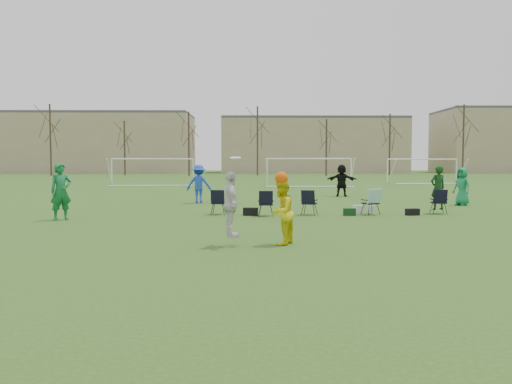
{
  "coord_description": "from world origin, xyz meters",
  "views": [
    {
      "loc": [
        -1.03,
        -11.42,
        2.01
      ],
      "look_at": [
        -0.91,
        1.65,
        1.25
      ],
      "focal_mm": 35.0,
      "sensor_mm": 36.0,
      "label": 1
    }
  ],
  "objects_px": {
    "fielder_green_near": "(61,192)",
    "center_contest": "(261,208)",
    "fielder_blue": "(199,184)",
    "fielder_green_far": "(462,187)",
    "goal_right": "(423,164)",
    "fielder_black": "(342,180)",
    "goal_mid": "(309,164)",
    "goal_left": "(153,164)"
  },
  "relations": [
    {
      "from": "center_contest",
      "to": "goal_right",
      "type": "relative_size",
      "value": 0.29
    },
    {
      "from": "fielder_black",
      "to": "goal_mid",
      "type": "distance_m",
      "value": 13.43
    },
    {
      "from": "goal_mid",
      "to": "goal_right",
      "type": "relative_size",
      "value": 1.01
    },
    {
      "from": "goal_left",
      "to": "goal_mid",
      "type": "bearing_deg",
      "value": -13.13
    },
    {
      "from": "fielder_green_far",
      "to": "goal_right",
      "type": "height_order",
      "value": "goal_right"
    },
    {
      "from": "goal_left",
      "to": "fielder_black",
      "type": "bearing_deg",
      "value": -51.84
    },
    {
      "from": "fielder_green_near",
      "to": "fielder_green_far",
      "type": "relative_size",
      "value": 1.12
    },
    {
      "from": "center_contest",
      "to": "goal_left",
      "type": "distance_m",
      "value": 34.6
    },
    {
      "from": "fielder_black",
      "to": "center_contest",
      "type": "bearing_deg",
      "value": 87.62
    },
    {
      "from": "goal_right",
      "to": "goal_left",
      "type": "bearing_deg",
      "value": -179.25
    },
    {
      "from": "goal_left",
      "to": "goal_right",
      "type": "bearing_deg",
      "value": 3.75
    },
    {
      "from": "fielder_black",
      "to": "goal_right",
      "type": "height_order",
      "value": "goal_right"
    },
    {
      "from": "fielder_green_near",
      "to": "fielder_black",
      "type": "distance_m",
      "value": 17.41
    },
    {
      "from": "goal_mid",
      "to": "fielder_green_near",
      "type": "bearing_deg",
      "value": -110.44
    },
    {
      "from": "center_contest",
      "to": "goal_right",
      "type": "bearing_deg",
      "value": 65.77
    },
    {
      "from": "goal_left",
      "to": "goal_mid",
      "type": "distance_m",
      "value": 14.14
    },
    {
      "from": "fielder_green_far",
      "to": "fielder_black",
      "type": "xyz_separation_m",
      "value": [
        -4.56,
        6.48,
        0.07
      ]
    },
    {
      "from": "fielder_green_near",
      "to": "center_contest",
      "type": "relative_size",
      "value": 0.93
    },
    {
      "from": "fielder_green_near",
      "to": "goal_left",
      "type": "xyz_separation_m",
      "value": [
        -2.26,
        27.84,
        0.92
      ]
    },
    {
      "from": "fielder_blue",
      "to": "center_contest",
      "type": "height_order",
      "value": "center_contest"
    },
    {
      "from": "goal_left",
      "to": "goal_right",
      "type": "xyz_separation_m",
      "value": [
        26.0,
        4.0,
        0.0
      ]
    },
    {
      "from": "fielder_blue",
      "to": "goal_mid",
      "type": "height_order",
      "value": "goal_mid"
    },
    {
      "from": "fielder_green_near",
      "to": "goal_mid",
      "type": "relative_size",
      "value": 0.27
    },
    {
      "from": "fielder_green_near",
      "to": "goal_right",
      "type": "relative_size",
      "value": 0.27
    },
    {
      "from": "fielder_green_far",
      "to": "goal_left",
      "type": "bearing_deg",
      "value": -165.72
    },
    {
      "from": "fielder_green_far",
      "to": "center_contest",
      "type": "relative_size",
      "value": 0.83
    },
    {
      "from": "fielder_blue",
      "to": "fielder_green_far",
      "type": "bearing_deg",
      "value": 175.37
    },
    {
      "from": "fielder_green_far",
      "to": "goal_mid",
      "type": "distance_m",
      "value": 20.52
    },
    {
      "from": "fielder_blue",
      "to": "goal_right",
      "type": "distance_m",
      "value": 31.28
    },
    {
      "from": "fielder_green_near",
      "to": "fielder_blue",
      "type": "bearing_deg",
      "value": 22.14
    },
    {
      "from": "fielder_green_near",
      "to": "fielder_blue",
      "type": "xyz_separation_m",
      "value": [
        4.07,
        7.54,
        -0.04
      ]
    },
    {
      "from": "fielder_blue",
      "to": "goal_mid",
      "type": "relative_size",
      "value": 0.26
    },
    {
      "from": "fielder_green_far",
      "to": "goal_left",
      "type": "xyz_separation_m",
      "value": [
        -18.99,
        21.87,
        1.03
      ]
    },
    {
      "from": "fielder_black",
      "to": "goal_left",
      "type": "height_order",
      "value": "goal_left"
    },
    {
      "from": "center_contest",
      "to": "fielder_green_far",
      "type": "bearing_deg",
      "value": 49.48
    },
    {
      "from": "goal_right",
      "to": "fielder_green_near",
      "type": "bearing_deg",
      "value": -134.71
    },
    {
      "from": "fielder_green_near",
      "to": "fielder_blue",
      "type": "distance_m",
      "value": 8.57
    },
    {
      "from": "fielder_blue",
      "to": "goal_left",
      "type": "relative_size",
      "value": 0.26
    },
    {
      "from": "center_contest",
      "to": "goal_mid",
      "type": "height_order",
      "value": "goal_mid"
    },
    {
      "from": "goal_mid",
      "to": "goal_right",
      "type": "height_order",
      "value": "same"
    },
    {
      "from": "center_contest",
      "to": "goal_right",
      "type": "height_order",
      "value": "goal_right"
    },
    {
      "from": "fielder_green_far",
      "to": "center_contest",
      "type": "bearing_deg",
      "value": -67.2
    }
  ]
}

